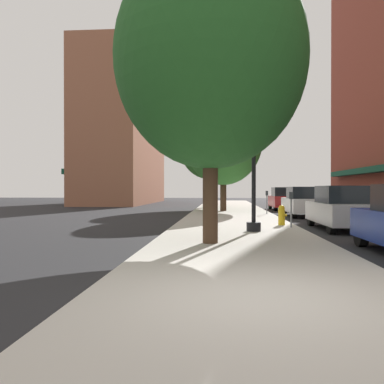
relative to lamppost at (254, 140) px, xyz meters
name	(u,v)px	position (x,y,z in m)	size (l,w,h in m)	color
ground_plane	(301,216)	(3.43, 9.82, -3.20)	(90.00, 90.00, 0.00)	#232326
sidewalk_slab	(230,213)	(-0.57, 10.82, -3.14)	(4.80, 50.00, 0.12)	#B7B2A8
building_far_background	(124,133)	(-11.58, 28.82, 4.31)	(6.80, 18.00, 15.07)	#9E6047
lamppost	(254,140)	(0.00, 0.00, 0.00)	(0.48, 0.48, 5.90)	black
fire_hydrant	(282,215)	(1.27, 2.34, -2.68)	(0.33, 0.26, 0.79)	gold
parking_meter_near	(267,199)	(1.48, 9.55, -2.25)	(0.14, 0.09, 1.31)	slate
parking_meter_far	(291,205)	(1.48, 1.43, -2.25)	(0.14, 0.09, 1.31)	slate
tree_near	(209,145)	(-2.10, 17.65, 1.77)	(4.67, 4.67, 7.55)	#4C3823
tree_mid	(210,59)	(-1.37, -3.04, 1.75)	(5.04, 5.04, 7.75)	#422D1E
tree_far	(223,140)	(-0.99, 12.39, 1.48)	(5.04, 5.04, 7.47)	#422D1E
car_silver	(342,208)	(3.43, 1.89, -2.39)	(1.80, 4.30, 1.66)	black
car_white	(303,202)	(3.43, 9.10, -2.39)	(1.80, 4.30, 1.66)	black
car_red	(284,199)	(3.43, 16.29, -2.39)	(1.80, 4.30, 1.66)	black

